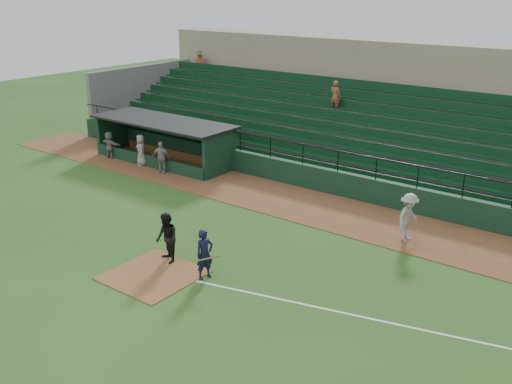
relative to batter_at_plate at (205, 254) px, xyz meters
The scene contains 12 objects.
ground 1.82m from the batter_at_plate, behind, with size 90.00×90.00×0.00m, color #2A531A.
warning_track 8.23m from the batter_at_plate, 101.14° to the left, with size 40.00×4.00×0.03m, color brown.
home_plate_dirt 2.06m from the batter_at_plate, 148.41° to the right, with size 3.00×3.00×0.03m, color brown.
foul_line 6.60m from the batter_at_plate, 10.83° to the left, with size 18.00×0.09×0.01m, color white.
stadium_structure 16.62m from the batter_at_plate, 95.48° to the left, with size 38.00×13.08×6.40m.
dugout 14.85m from the batter_at_plate, 139.77° to the left, with size 8.90×3.20×2.42m.
batter_at_plate is the anchor object (origin of this frame).
umpire 1.93m from the batter_at_plate, behind, with size 0.93×0.72×1.91m, color black.
runner 8.39m from the batter_at_plate, 58.75° to the left, with size 1.27×0.73×1.97m, color #A19C97.
dugout_player_a 12.31m from the batter_at_plate, 142.90° to the left, with size 1.03×0.43×1.75m, color #A09B95.
dugout_player_b 14.04m from the batter_at_plate, 146.55° to the left, with size 0.87×0.57×1.78m, color #99958F.
dugout_player_c 16.26m from the batter_at_plate, 151.93° to the left, with size 1.46×0.47×1.58m, color gray.
Camera 1 is at (13.84, -13.29, 9.67)m, focal length 40.46 mm.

